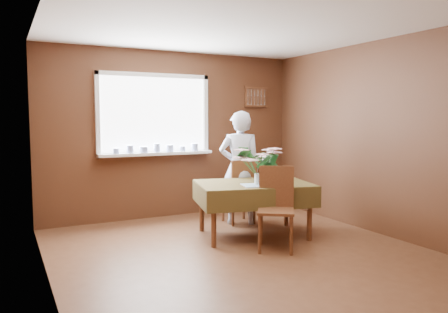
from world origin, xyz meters
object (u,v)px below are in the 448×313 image
seated_woman (240,168)px  flower_bouquet (259,160)px  chair_far (241,189)px  dining_table (254,189)px  chair_near (276,204)px

seated_woman → flower_bouquet: seated_woman is taller
chair_far → dining_table: bearing=78.0°
dining_table → flower_bouquet: (-0.02, -0.15, 0.39)m
chair_far → chair_near: chair_near is taller
chair_near → seated_woman: bearing=115.6°
seated_woman → flower_bouquet: (-0.17, -0.78, 0.19)m
chair_far → seated_woman: (-0.01, 0.01, 0.30)m
seated_woman → flower_bouquet: bearing=105.5°
chair_far → seated_woman: bearing=-39.6°
chair_far → chair_near: 1.21m
chair_far → flower_bouquet: (-0.19, -0.77, 0.49)m
seated_woman → dining_table: bearing=104.3°
dining_table → chair_far: 0.65m
dining_table → flower_bouquet: bearing=-83.8°
dining_table → chair_far: chair_far is taller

